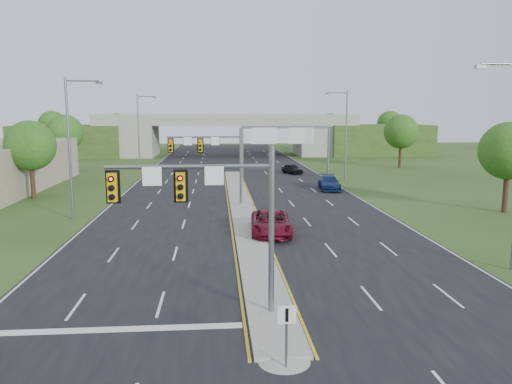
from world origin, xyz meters
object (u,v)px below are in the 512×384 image
object	(u,v)px
signal_mast_far	(215,154)
car_far_b	(329,183)
sign_gantry	(285,137)
overpass	(227,137)
car_far_c	(292,169)
car_far_a	(271,223)
signal_mast_near	(215,204)
keep_right_sign	(287,326)

from	to	relation	value
signal_mast_far	car_far_b	xyz separation A→B (m)	(12.34, 8.65, -3.96)
sign_gantry	overpass	distance (m)	35.75
car_far_c	car_far_a	bearing A→B (deg)	-123.10
sign_gantry	signal_mast_near	bearing A→B (deg)	-101.25
keep_right_sign	car_far_b	size ratio (longest dim) A/B	0.43
signal_mast_near	car_far_c	size ratio (longest dim) A/B	1.80
car_far_b	car_far_c	world-z (taller)	car_far_b
signal_mast_far	overpass	world-z (taller)	overpass
sign_gantry	car_far_c	size ratio (longest dim) A/B	2.97
signal_mast_far	keep_right_sign	world-z (taller)	signal_mast_far
overpass	car_far_c	xyz separation A→B (m)	(8.26, -31.58, -2.87)
signal_mast_near	car_far_a	xyz separation A→B (m)	(3.76, 13.87, -3.90)
signal_mast_far	sign_gantry	size ratio (longest dim) A/B	0.60
car_far_c	keep_right_sign	bearing A→B (deg)	-120.92
car_far_a	overpass	bearing A→B (deg)	94.93
signal_mast_far	keep_right_sign	bearing A→B (deg)	-85.61
signal_mast_near	overpass	size ratio (longest dim) A/B	0.09
signal_mast_far	keep_right_sign	distance (m)	29.71
signal_mast_near	car_far_a	size ratio (longest dim) A/B	1.21
signal_mast_far	car_far_b	bearing A→B (deg)	35.03
signal_mast_near	signal_mast_far	bearing A→B (deg)	90.00
keep_right_sign	car_far_b	world-z (taller)	keep_right_sign
sign_gantry	car_far_b	distance (m)	12.66
signal_mast_near	car_far_c	distance (m)	49.79
keep_right_sign	sign_gantry	xyz separation A→B (m)	(6.68, 49.45, 3.72)
signal_mast_far	car_far_a	size ratio (longest dim) A/B	1.21
overpass	keep_right_sign	bearing A→B (deg)	-90.00
car_far_a	car_far_b	distance (m)	21.56
signal_mast_near	car_far_a	world-z (taller)	signal_mast_near
signal_mast_near	car_far_a	distance (m)	14.89
car_far_a	car_far_b	world-z (taller)	car_far_a
car_far_a	keep_right_sign	bearing A→B (deg)	-91.05
signal_mast_far	car_far_c	world-z (taller)	signal_mast_far
signal_mast_near	overpass	xyz separation A→B (m)	(2.26, 80.07, -1.17)
signal_mast_near	car_far_b	distance (m)	36.06
keep_right_sign	car_far_a	bearing A→B (deg)	85.32
car_far_b	car_far_c	size ratio (longest dim) A/B	1.32
signal_mast_near	car_far_c	xyz separation A→B (m)	(10.52, 48.50, -4.04)
sign_gantry	car_far_b	world-z (taller)	sign_gantry
overpass	signal_mast_far	bearing A→B (deg)	-92.35
sign_gantry	car_far_b	xyz separation A→B (m)	(3.39, -11.35, -4.47)
car_far_a	sign_gantry	bearing A→B (deg)	84.18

